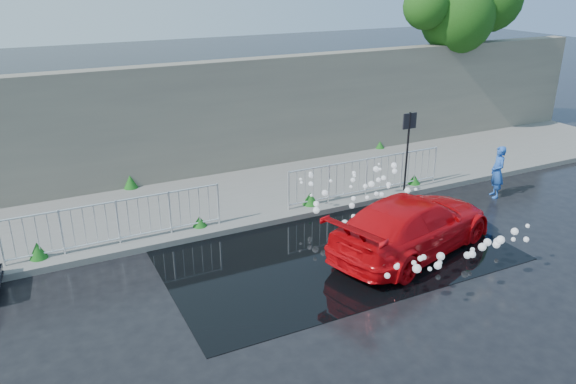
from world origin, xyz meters
name	(u,v)px	position (x,y,z in m)	size (l,w,h in m)	color
ground	(336,274)	(0.00, 0.00, 0.00)	(90.00, 90.00, 0.00)	black
pavement	(248,195)	(0.00, 5.00, 0.07)	(30.00, 4.00, 0.15)	slate
curb	(278,220)	(0.00, 3.00, 0.08)	(30.00, 0.25, 0.16)	slate
retaining_wall	(220,117)	(0.00, 7.20, 1.90)	(30.00, 0.60, 3.50)	#645E54
puddle	(333,250)	(0.50, 1.00, 0.01)	(8.00, 5.00, 0.01)	black
sign_post	(408,139)	(4.20, 3.10, 1.72)	(0.45, 0.06, 2.50)	black
tree	(466,10)	(9.90, 7.41, 4.83)	(5.07, 2.75, 6.44)	#332114
railing_left	(118,220)	(-4.00, 3.35, 0.74)	(5.05, 0.05, 1.10)	silver
railing_right	(366,175)	(3.00, 3.35, 0.74)	(5.05, 0.05, 1.10)	silver
weeds	(234,196)	(-0.62, 4.53, 0.32)	(12.17, 3.93, 0.40)	#134211
water_spray	(400,214)	(2.22, 0.73, 0.72)	(3.67, 5.69, 1.01)	white
red_car	(412,224)	(2.16, 0.17, 0.68)	(1.90, 4.67, 1.36)	red
person	(497,172)	(6.50, 1.80, 0.77)	(0.56, 0.37, 1.54)	blue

